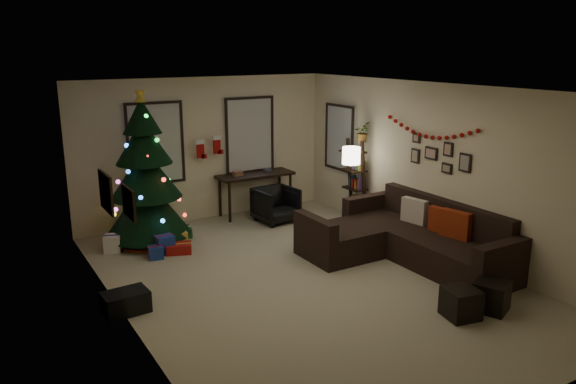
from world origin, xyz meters
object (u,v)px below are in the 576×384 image
object	(u,v)px
sofa	(406,240)
desk_chair	(276,205)
bookshelf	(356,183)
christmas_tree	(146,179)
desk	(255,178)

from	to	relation	value
sofa	desk_chair	bearing A→B (deg)	106.24
sofa	bookshelf	bearing A→B (deg)	75.60
christmas_tree	bookshelf	world-z (taller)	christmas_tree
sofa	desk_chair	xyz separation A→B (m)	(-0.79, 2.70, 0.03)
christmas_tree	sofa	distance (m)	4.36
desk	christmas_tree	bearing A→B (deg)	-168.06
desk	bookshelf	size ratio (longest dim) A/B	0.96
desk	desk_chair	world-z (taller)	desk
bookshelf	christmas_tree	bearing A→B (deg)	165.58
desk_chair	christmas_tree	bearing A→B (deg)	170.93
christmas_tree	desk	xyz separation A→B (m)	(2.32, 0.49, -0.37)
desk_chair	bookshelf	distance (m)	1.56
christmas_tree	desk_chair	xyz separation A→B (m)	(2.41, -0.16, -0.76)
desk	desk_chair	bearing A→B (deg)	-82.25
christmas_tree	bookshelf	distance (m)	3.82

